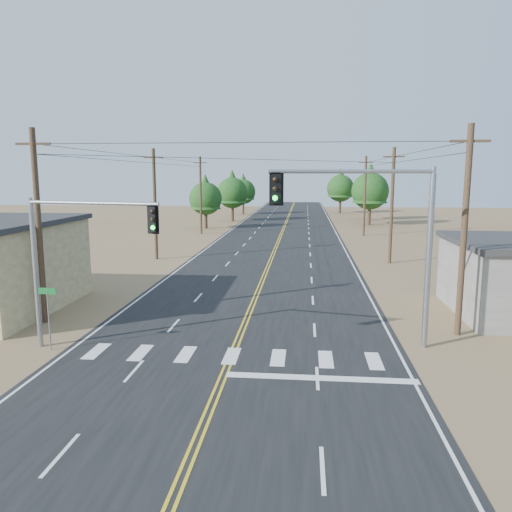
# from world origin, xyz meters

# --- Properties ---
(ground) EXTENTS (220.00, 220.00, 0.00)m
(ground) POSITION_xyz_m (0.00, 0.00, 0.00)
(ground) COLOR #90784D
(ground) RESTS_ON ground
(road) EXTENTS (15.00, 200.00, 0.02)m
(road) POSITION_xyz_m (0.00, 30.00, 0.01)
(road) COLOR black
(road) RESTS_ON ground
(utility_pole_left_near) EXTENTS (1.80, 0.30, 10.00)m
(utility_pole_left_near) POSITION_xyz_m (-10.50, 12.00, 5.12)
(utility_pole_left_near) COLOR #4C3826
(utility_pole_left_near) RESTS_ON ground
(utility_pole_left_mid) EXTENTS (1.80, 0.30, 10.00)m
(utility_pole_left_mid) POSITION_xyz_m (-10.50, 32.00, 5.12)
(utility_pole_left_mid) COLOR #4C3826
(utility_pole_left_mid) RESTS_ON ground
(utility_pole_left_far) EXTENTS (1.80, 0.30, 10.00)m
(utility_pole_left_far) POSITION_xyz_m (-10.50, 52.00, 5.12)
(utility_pole_left_far) COLOR #4C3826
(utility_pole_left_far) RESTS_ON ground
(utility_pole_right_near) EXTENTS (1.80, 0.30, 10.00)m
(utility_pole_right_near) POSITION_xyz_m (10.50, 12.00, 5.12)
(utility_pole_right_near) COLOR #4C3826
(utility_pole_right_near) RESTS_ON ground
(utility_pole_right_mid) EXTENTS (1.80, 0.30, 10.00)m
(utility_pole_right_mid) POSITION_xyz_m (10.50, 32.00, 5.12)
(utility_pole_right_mid) COLOR #4C3826
(utility_pole_right_mid) RESTS_ON ground
(utility_pole_right_far) EXTENTS (1.80, 0.30, 10.00)m
(utility_pole_right_far) POSITION_xyz_m (10.50, 52.00, 5.12)
(utility_pole_right_far) COLOR #4C3826
(utility_pole_right_far) RESTS_ON ground
(signal_mast_left) EXTENTS (6.17, 1.56, 6.71)m
(signal_mast_left) POSITION_xyz_m (-6.98, 8.05, 4.59)
(signal_mast_left) COLOR gray
(signal_mast_left) RESTS_ON ground
(signal_mast_right) EXTENTS (7.12, 1.49, 8.04)m
(signal_mast_right) POSITION_xyz_m (6.39, 9.67, 5.48)
(signal_mast_right) COLOR gray
(signal_mast_right) RESTS_ON ground
(street_sign) EXTENTS (0.84, 0.10, 2.82)m
(street_sign) POSITION_xyz_m (-8.09, 8.00, 1.89)
(street_sign) COLOR gray
(street_sign) RESTS_ON ground
(tree_left_near) EXTENTS (4.69, 4.69, 7.81)m
(tree_left_near) POSITION_xyz_m (-11.17, 58.51, 4.78)
(tree_left_near) COLOR #3F2D1E
(tree_left_near) RESTS_ON ground
(tree_left_mid) EXTENTS (5.12, 5.12, 8.53)m
(tree_left_mid) POSITION_xyz_m (-9.02, 70.36, 5.21)
(tree_left_mid) COLOR #3F2D1E
(tree_left_mid) RESTS_ON ground
(tree_left_far) EXTENTS (4.79, 4.79, 7.99)m
(tree_left_far) POSITION_xyz_m (-9.00, 84.79, 4.89)
(tree_left_far) COLOR #3F2D1E
(tree_left_far) RESTS_ON ground
(tree_right_near) EXTENTS (5.67, 5.67, 9.45)m
(tree_right_near) POSITION_xyz_m (12.90, 65.96, 5.78)
(tree_right_near) COLOR #3F2D1E
(tree_right_near) RESTS_ON ground
(tree_right_mid) EXTENTS (5.05, 5.05, 8.42)m
(tree_right_mid) POSITION_xyz_m (14.00, 75.11, 5.15)
(tree_right_mid) COLOR #3F2D1E
(tree_right_mid) RESTS_ON ground
(tree_right_far) EXTENTS (5.41, 5.41, 9.02)m
(tree_right_far) POSITION_xyz_m (10.06, 89.98, 5.52)
(tree_right_far) COLOR #3F2D1E
(tree_right_far) RESTS_ON ground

